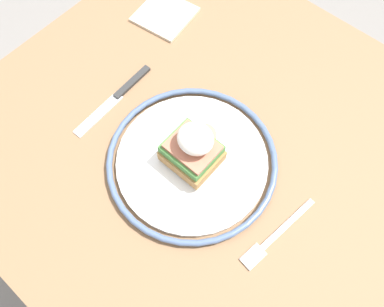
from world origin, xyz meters
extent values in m
plane|color=gray|center=(0.00, 0.00, 0.00)|extent=(6.00, 6.00, 0.00)
cube|color=#846042|center=(0.00, 0.00, 0.73)|extent=(0.84, 0.75, 0.03)
cylinder|color=#846042|center=(0.36, -0.31, 0.36)|extent=(0.06, 0.06, 0.71)
cylinder|color=#846042|center=(0.36, 0.31, 0.36)|extent=(0.06, 0.06, 0.71)
cylinder|color=white|center=(0.01, 0.06, 0.75)|extent=(0.25, 0.25, 0.01)
torus|color=slate|center=(0.01, 0.06, 0.75)|extent=(0.28, 0.28, 0.01)
cube|color=#9E703D|center=(0.01, 0.06, 0.77)|extent=(0.08, 0.07, 0.02)
cube|color=#427A38|center=(0.01, 0.06, 0.79)|extent=(0.08, 0.07, 0.02)
cube|color=#AD664C|center=(0.01, 0.06, 0.80)|extent=(0.07, 0.06, 0.01)
ellipsoid|color=white|center=(0.01, 0.05, 0.82)|extent=(0.06, 0.05, 0.04)
cylinder|color=#EAD166|center=(0.02, 0.01, 0.76)|extent=(0.04, 0.04, 0.00)
cube|color=silver|center=(-0.17, 0.04, 0.75)|extent=(0.02, 0.11, 0.00)
cube|color=silver|center=(-0.16, 0.11, 0.74)|extent=(0.03, 0.04, 0.00)
cube|color=#2D2D2D|center=(0.19, 0.01, 0.75)|extent=(0.01, 0.09, 0.01)
cube|color=silver|center=(0.19, 0.09, 0.74)|extent=(0.02, 0.11, 0.00)
cube|color=beige|center=(0.26, -0.15, 0.75)|extent=(0.11, 0.12, 0.01)
camera|label=1|loc=(-0.15, 0.24, 1.31)|focal=35.00mm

